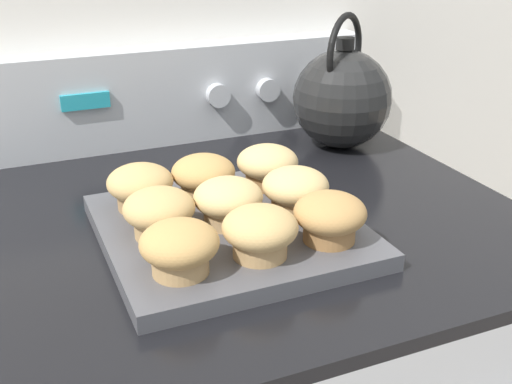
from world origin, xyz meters
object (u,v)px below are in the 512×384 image
object	(u,v)px
muffin_r0_c0	(180,247)
muffin_r2_c2	(267,165)
muffin_r0_c1	(260,231)
muffin_r1_c2	(295,190)
muffin_r2_c1	(203,176)
muffin_r1_c0	(159,212)
muffin_r1_c1	(228,201)
muffin_r0_c2	(330,217)
tea_kettle	(343,97)
muffin_pan	(229,230)
muffin_r2_c0	(140,186)

from	to	relation	value
muffin_r0_c0	muffin_r2_c2	distance (m)	0.26
muffin_r0_c1	muffin_r1_c2	world-z (taller)	same
muffin_r0_c0	muffin_r2_c1	bearing A→B (deg)	63.90
muffin_r0_c1	muffin_r0_c0	bearing A→B (deg)	179.87
muffin_r0_c1	muffin_r1_c0	bearing A→B (deg)	134.24
muffin_r1_c0	muffin_r1_c1	bearing A→B (deg)	-1.63
muffin_r0_c2	muffin_r2_c1	distance (m)	0.20
muffin_r0_c2	muffin_r1_c1	bearing A→B (deg)	136.84
muffin_r1_c0	muffin_r0_c2	bearing A→B (deg)	-26.62
muffin_r2_c2	tea_kettle	bearing A→B (deg)	36.83
muffin_r1_c0	muffin_r1_c1	size ratio (longest dim) A/B	1.00
tea_kettle	muffin_pan	bearing A→B (deg)	-140.77
muffin_r1_c1	tea_kettle	distance (m)	0.40
tea_kettle	muffin_r1_c0	bearing A→B (deg)	-147.80
muffin_r2_c2	muffin_pan	bearing A→B (deg)	-135.85
muffin_r1_c2	muffin_r2_c1	bearing A→B (deg)	135.91
muffin_r2_c1	tea_kettle	distance (m)	0.35
muffin_r1_c0	muffin_r2_c0	distance (m)	0.09
muffin_r0_c1	muffin_r2_c2	size ratio (longest dim) A/B	1.00
muffin_r0_c1	muffin_r1_c0	world-z (taller)	same
muffin_r0_c0	muffin_r2_c1	xyz separation A→B (m)	(0.09, 0.18, 0.00)
tea_kettle	muffin_r0_c1	bearing A→B (deg)	-131.58
muffin_r2_c2	tea_kettle	size ratio (longest dim) A/B	0.38
muffin_pan	muffin_r1_c2	xyz separation A→B (m)	(0.09, -0.00, 0.04)
muffin_r2_c0	tea_kettle	size ratio (longest dim) A/B	0.38
muffin_r0_c0	muffin_r1_c2	distance (m)	0.21
muffin_r2_c0	tea_kettle	world-z (taller)	tea_kettle
muffin_r1_c2	muffin_r2_c1	xyz separation A→B (m)	(-0.09, 0.09, 0.00)
muffin_r0_c0	muffin_r1_c2	size ratio (longest dim) A/B	1.00
muffin_r1_c0	muffin_r2_c1	world-z (taller)	same
muffin_r2_c1	muffin_r0_c2	bearing A→B (deg)	-61.74
muffin_r0_c0	muffin_r2_c0	bearing A→B (deg)	89.61
muffin_r0_c1	muffin_r1_c2	size ratio (longest dim) A/B	1.00
tea_kettle	muffin_r2_c0	bearing A→B (deg)	-157.82
muffin_r0_c1	muffin_r2_c2	distance (m)	0.21
muffin_pan	muffin_r0_c2	size ratio (longest dim) A/B	3.60
muffin_r0_c0	muffin_r2_c2	bearing A→B (deg)	44.63
muffin_r0_c2	muffin_r2_c2	world-z (taller)	same
muffin_r0_c2	tea_kettle	size ratio (longest dim) A/B	0.38
tea_kettle	muffin_r2_c1	bearing A→B (deg)	-152.53
muffin_r2_c2	tea_kettle	world-z (taller)	tea_kettle
muffin_pan	muffin_r2_c0	distance (m)	0.13
muffin_r0_c0	muffin_r1_c2	bearing A→B (deg)	26.12
muffin_r0_c0	muffin_pan	bearing A→B (deg)	45.10
muffin_r0_c2	muffin_r2_c1	bearing A→B (deg)	118.26
muffin_pan	muffin_r2_c0	bearing A→B (deg)	135.67
muffin_pan	muffin_r1_c2	world-z (taller)	muffin_r1_c2
muffin_r1_c0	muffin_r2_c2	size ratio (longest dim) A/B	1.00
muffin_r1_c0	tea_kettle	world-z (taller)	tea_kettle
muffin_pan	muffin_r0_c2	bearing A→B (deg)	-43.86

